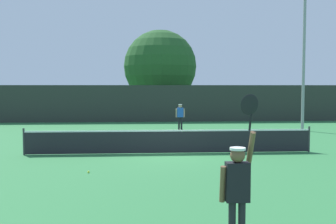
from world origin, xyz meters
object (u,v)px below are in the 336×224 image
at_px(tennis_ball, 89,172).
at_px(player_receiving, 180,114).
at_px(large_tree, 160,67).
at_px(parked_car_mid, 266,108).
at_px(parked_car_near, 221,106).
at_px(player_serving, 238,183).
at_px(light_pole, 304,50).

bearing_deg(tennis_ball, player_receiving, 71.84).
xyz_separation_m(large_tree, parked_car_mid, (9.76, -0.17, -3.78)).
height_order(tennis_ball, parked_car_near, parked_car_near).
height_order(player_serving, large_tree, large_tree).
xyz_separation_m(player_serving, parked_car_near, (6.43, 33.24, -0.38)).
height_order(player_receiving, tennis_ball, player_receiving).
xyz_separation_m(tennis_ball, light_pole, (11.63, 11.45, 4.91)).
xyz_separation_m(player_receiving, large_tree, (-0.73, 11.24, 3.58)).
bearing_deg(tennis_ball, player_serving, -62.99).
relative_size(large_tree, parked_car_near, 1.82).
relative_size(player_serving, light_pole, 0.30).
distance_m(player_serving, tennis_ball, 7.19).
xyz_separation_m(player_serving, large_tree, (0.18, 30.19, 3.40)).
distance_m(parked_car_near, parked_car_mid, 4.76).
distance_m(light_pole, large_tree, 14.90).
bearing_deg(player_receiving, tennis_ball, 71.84).
height_order(player_serving, light_pole, light_pole).
relative_size(player_receiving, parked_car_mid, 0.37).
distance_m(tennis_ball, light_pole, 17.04).
xyz_separation_m(tennis_ball, parked_car_near, (9.65, 26.91, 0.74)).
xyz_separation_m(light_pole, parked_car_near, (-1.98, 15.46, -4.17)).
bearing_deg(player_serving, tennis_ball, 117.01).
bearing_deg(light_pole, tennis_ball, -135.44).
distance_m(player_receiving, parked_car_mid, 14.28).
distance_m(tennis_ball, parked_car_near, 28.60).
bearing_deg(parked_car_mid, large_tree, -174.31).
relative_size(player_serving, parked_car_near, 0.60).
bearing_deg(large_tree, parked_car_mid, -1.00).
relative_size(player_receiving, tennis_ball, 23.58).
bearing_deg(large_tree, player_serving, -90.34).
bearing_deg(parked_car_mid, parked_car_near, 144.18).
height_order(parked_car_near, parked_car_mid, same).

